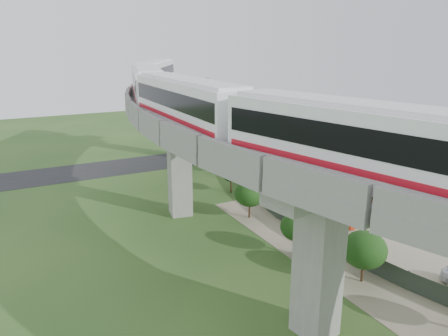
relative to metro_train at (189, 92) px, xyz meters
The scene contains 13 objects.
ground 14.33m from the metro_train, 96.22° to the right, with size 160.00×160.00×0.00m, color #274E1F.
dirt_lot 20.29m from the metro_train, 35.14° to the right, with size 18.00×26.00×0.04m, color gray.
asphalt_road 25.83m from the metro_train, 92.00° to the left, with size 60.00×8.00×0.03m, color #232326.
viaduct 8.55m from the metro_train, 67.32° to the right, with size 19.58×73.98×11.40m.
metro_train is the anchor object (origin of this frame).
fence 16.34m from the metro_train, 39.15° to the right, with size 3.87×38.73×1.50m.
tree_0 20.06m from the metro_train, 54.08° to the left, with size 3.03×3.03×3.67m.
tree_1 14.05m from the metro_train, 39.94° to the left, with size 2.21×2.21×3.23m.
tree_2 11.35m from the metro_train, 10.61° to the right, with size 2.92×2.92×3.73m.
tree_3 14.47m from the metro_train, 61.65° to the right, with size 2.64×2.64×3.53m.
tree_4 19.01m from the metro_train, 65.77° to the right, with size 3.13×3.13×3.83m.
car_red 19.07m from the metro_train, 28.42° to the right, with size 1.13×3.24×1.07m, color maroon.
car_dark 19.48m from the metro_train, ahead, with size 1.49×3.65×1.06m, color black.
Camera 1 is at (-14.00, -27.54, 16.42)m, focal length 35.00 mm.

